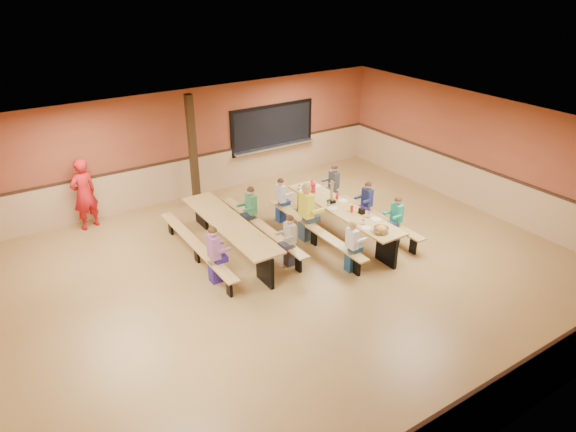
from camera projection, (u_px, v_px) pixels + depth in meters
ground at (292, 274)px, 10.89m from camera, size 12.00×12.00×0.00m
room_envelope at (292, 246)px, 10.59m from camera, size 12.04×10.04×3.02m
kitchen_pass_through at (273, 130)px, 15.23m from camera, size 2.78×0.28×1.38m
structural_post at (193, 151)px, 13.44m from camera, size 0.18×0.18×3.00m
cafeteria_table_main at (342, 216)px, 12.21m from camera, size 1.91×3.70×0.74m
cafeteria_table_second at (230, 231)px, 11.52m from camera, size 1.91×3.70×0.74m
seated_child_white_left at (352, 247)px, 10.77m from camera, size 0.34×0.28×1.16m
seated_adult_yellow at (306, 212)px, 11.98m from camera, size 0.47×0.38×1.41m
seated_child_grey_left at (281, 200)px, 12.87m from camera, size 0.35×0.28×1.16m
seated_child_teal_right at (396, 220)px, 11.88m from camera, size 0.35×0.28×1.16m
seated_child_navy_right at (367, 204)px, 12.65m from camera, size 0.35×0.29×1.17m
seated_child_char_right at (334, 186)px, 13.65m from camera, size 0.36×0.30×1.19m
seated_child_purple_sec at (214, 255)px, 10.38m from camera, size 0.39×0.32×1.25m
seated_child_green_sec at (251, 211)px, 12.24m from camera, size 0.38×0.31×1.22m
seated_child_tan_sec at (290, 241)px, 10.99m from camera, size 0.35×0.29×1.17m
standing_woman at (84, 194)px, 12.42m from camera, size 0.77×0.63×1.81m
punch_pitcher at (313, 188)px, 12.92m from camera, size 0.16×0.16×0.22m
chip_bowl at (381, 229)px, 10.97m from camera, size 0.32×0.32×0.15m
napkin_dispenser at (362, 211)px, 11.80m from camera, size 0.10×0.14×0.13m
condiment_mustard at (351, 209)px, 11.88m from camera, size 0.06×0.06×0.17m
condiment_ketchup at (352, 209)px, 11.85m from camera, size 0.06×0.06×0.17m
table_paddle at (332, 197)px, 12.32m from camera, size 0.16×0.16×0.56m
place_settings at (343, 206)px, 12.09m from camera, size 0.65×3.30×0.11m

